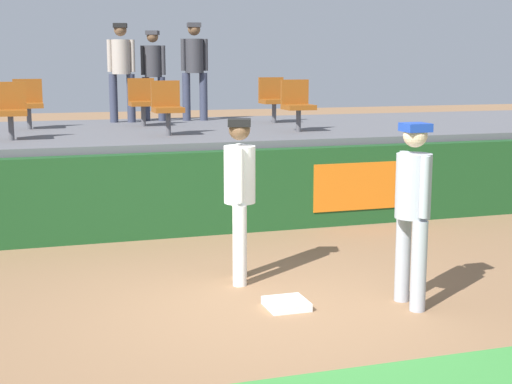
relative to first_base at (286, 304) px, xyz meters
The scene contains 15 objects.
ground_plane 0.21m from the first_base, behind, with size 60.00×60.00×0.00m, color #846042.
first_base is the anchor object (origin of this frame).
player_fielder_home 1.45m from the first_base, 99.52° to the left, with size 0.46×0.52×1.80m.
player_runner_visitor 1.60m from the first_base, 14.02° to the right, with size 0.35×0.51×1.83m.
field_wall 3.43m from the first_base, 93.31° to the left, with size 18.00×0.26×1.17m.
bleacher_platform 5.98m from the first_base, 92.00° to the left, with size 18.00×4.80×1.28m, color #59595E.
seat_back_right 7.15m from the first_base, 72.30° to the left, with size 0.48×0.44×0.84m.
seat_front_left 5.71m from the first_base, 117.86° to the left, with size 0.47×0.44×0.84m.
seat_back_left 7.20m from the first_base, 108.90° to the left, with size 0.48×0.44×0.84m.
seat_front_right 5.46m from the first_base, 68.33° to the left, with size 0.47×0.44×0.84m.
seat_back_center 6.84m from the first_base, 92.86° to the left, with size 0.47×0.44×0.84m.
seat_front_center 5.12m from the first_base, 92.79° to the left, with size 0.45×0.44×0.84m.
spectator_hooded 8.02m from the first_base, 89.52° to the left, with size 0.45×0.42×1.71m.
spectator_capped 7.94m from the first_base, 83.67° to the left, with size 0.52×0.39×1.86m.
spectator_casual 7.90m from the first_base, 94.25° to the left, with size 0.50×0.41×1.83m.
Camera 1 is at (-2.23, -6.68, 2.41)m, focal length 52.52 mm.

